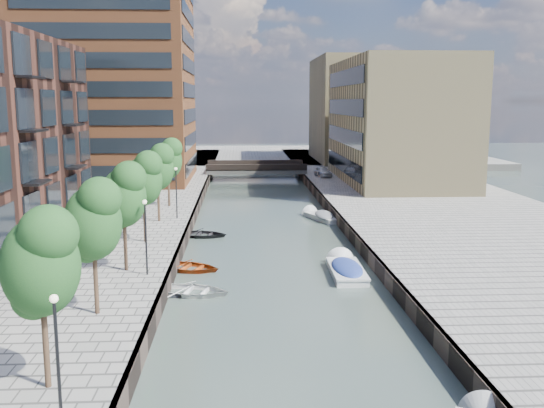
{
  "coord_description": "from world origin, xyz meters",
  "views": [
    {
      "loc": [
        -2.12,
        -8.04,
        10.29
      ],
      "look_at": [
        0.0,
        31.78,
        3.5
      ],
      "focal_mm": 40.0,
      "sensor_mm": 36.0,
      "label": 1
    }
  ],
  "objects": [
    {
      "name": "tree_3",
      "position": [
        -8.5,
        25.0,
        5.31
      ],
      "size": [
        2.5,
        2.5,
        5.95
      ],
      "color": "#382619",
      "rests_on": "quay_left"
    },
    {
      "name": "lamp_0",
      "position": [
        -7.2,
        8.0,
        3.51
      ],
      "size": [
        0.24,
        0.24,
        4.12
      ],
      "color": "black",
      "rests_on": "quay_left"
    },
    {
      "name": "quay_wall_left",
      "position": [
        -6.1,
        40.0,
        0.5
      ],
      "size": [
        0.25,
        140.0,
        1.0
      ],
      "primitive_type": "cube",
      "color": "#332823",
      "rests_on": "ground"
    },
    {
      "name": "sloop_2",
      "position": [
        -5.37,
        28.29,
        0.0
      ],
      "size": [
        4.83,
        4.17,
        0.84
      ],
      "primitive_type": "imported",
      "rotation": [
        0.0,
        0.0,
        1.2
      ],
      "color": "#9E3B11",
      "rests_on": "ground"
    },
    {
      "name": "tower",
      "position": [
        -17.0,
        65.0,
        16.0
      ],
      "size": [
        18.0,
        18.0,
        30.0
      ],
      "primitive_type": "cube",
      "color": "brown",
      "rests_on": "quay_left"
    },
    {
      "name": "motorboat_3",
      "position": [
        4.22,
        27.16,
        0.22
      ],
      "size": [
        2.04,
        5.54,
        1.83
      ],
      "color": "silver",
      "rests_on": "ground"
    },
    {
      "name": "car",
      "position": [
        8.19,
        66.37,
        1.63
      ],
      "size": [
        2.18,
        3.89,
        1.25
      ],
      "primitive_type": "imported",
      "rotation": [
        0.0,
        0.0,
        0.2
      ],
      "color": "silver",
      "rests_on": "quay_right"
    },
    {
      "name": "quay_wall_right",
      "position": [
        6.1,
        40.0,
        0.5
      ],
      "size": [
        0.25,
        140.0,
        1.0
      ],
      "primitive_type": "cube",
      "color": "#332823",
      "rests_on": "ground"
    },
    {
      "name": "tree_6",
      "position": [
        -8.5,
        46.0,
        5.31
      ],
      "size": [
        2.5,
        2.5,
        5.95
      ],
      "color": "#382619",
      "rests_on": "quay_left"
    },
    {
      "name": "tree_4",
      "position": [
        -8.5,
        32.0,
        5.31
      ],
      "size": [
        2.5,
        2.5,
        5.95
      ],
      "color": "#382619",
      "rests_on": "quay_left"
    },
    {
      "name": "tan_block_near",
      "position": [
        16.0,
        62.0,
        8.0
      ],
      "size": [
        12.0,
        25.0,
        14.0
      ],
      "primitive_type": "cube",
      "color": "tan",
      "rests_on": "quay_right"
    },
    {
      "name": "tree_1",
      "position": [
        -8.5,
        11.0,
        5.31
      ],
      "size": [
        2.5,
        2.5,
        5.95
      ],
      "color": "#382619",
      "rests_on": "quay_left"
    },
    {
      "name": "far_closure",
      "position": [
        0.0,
        100.0,
        0.5
      ],
      "size": [
        80.0,
        40.0,
        1.0
      ],
      "primitive_type": "cube",
      "color": "gray",
      "rests_on": "ground"
    },
    {
      "name": "motorboat_4",
      "position": [
        5.05,
        44.21,
        0.2
      ],
      "size": [
        3.41,
        5.2,
        1.64
      ],
      "color": "#BBBBB9",
      "rests_on": "ground"
    },
    {
      "name": "sloop_4",
      "position": [
        -5.15,
        37.67,
        0.0
      ],
      "size": [
        4.56,
        3.68,
        0.83
      ],
      "primitive_type": "imported",
      "rotation": [
        0.0,
        0.0,
        1.35
      ],
      "color": "black",
      "rests_on": "ground"
    },
    {
      "name": "tree_5",
      "position": [
        -8.5,
        39.0,
        5.31
      ],
      "size": [
        2.5,
        2.5,
        5.95
      ],
      "color": "#382619",
      "rests_on": "quay_left"
    },
    {
      "name": "quay_right",
      "position": [
        16.0,
        40.0,
        0.5
      ],
      "size": [
        20.0,
        140.0,
        1.0
      ],
      "primitive_type": "cube",
      "color": "gray",
      "rests_on": "ground"
    },
    {
      "name": "tree_2",
      "position": [
        -8.5,
        18.0,
        5.31
      ],
      "size": [
        2.5,
        2.5,
        5.95
      ],
      "color": "#382619",
      "rests_on": "quay_left"
    },
    {
      "name": "lamp_1",
      "position": [
        -7.2,
        24.0,
        3.51
      ],
      "size": [
        0.24,
        0.24,
        4.12
      ],
      "color": "black",
      "rests_on": "quay_left"
    },
    {
      "name": "tan_block_far",
      "position": [
        16.0,
        88.0,
        9.0
      ],
      "size": [
        12.0,
        20.0,
        16.0
      ],
      "primitive_type": "cube",
      "color": "tan",
      "rests_on": "quay_right"
    },
    {
      "name": "sloop_3",
      "position": [
        -4.79,
        23.51,
        0.0
      ],
      "size": [
        4.83,
        3.99,
        0.87
      ],
      "primitive_type": "imported",
      "rotation": [
        0.0,
        0.0,
        1.31
      ],
      "color": "silver",
      "rests_on": "ground"
    },
    {
      "name": "bridge",
      "position": [
        0.0,
        72.0,
        1.39
      ],
      "size": [
        13.0,
        6.0,
        1.3
      ],
      "color": "gray",
      "rests_on": "ground"
    },
    {
      "name": "lamp_2",
      "position": [
        -7.2,
        40.0,
        3.51
      ],
      "size": [
        0.24,
        0.24,
        4.12
      ],
      "color": "black",
      "rests_on": "quay_left"
    },
    {
      "name": "water",
      "position": [
        0.0,
        40.0,
        0.0
      ],
      "size": [
        300.0,
        300.0,
        0.0
      ],
      "primitive_type": "plane",
      "color": "#38473F",
      "rests_on": "ground"
    }
  ]
}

